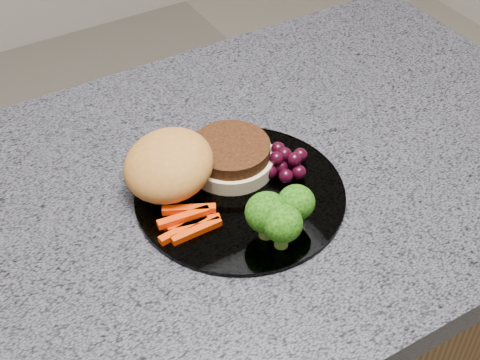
# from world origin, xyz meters

# --- Properties ---
(countertop) EXTENTS (1.20, 0.60, 0.04)m
(countertop) POSITION_xyz_m (0.00, 0.00, 0.88)
(countertop) COLOR #555560
(countertop) RESTS_ON island_cabinet
(plate) EXTENTS (0.26, 0.26, 0.01)m
(plate) POSITION_xyz_m (0.09, -0.03, 0.90)
(plate) COLOR white
(plate) RESTS_ON countertop
(burger) EXTENTS (0.22, 0.13, 0.06)m
(burger) POSITION_xyz_m (0.05, 0.02, 0.93)
(burger) COLOR beige
(burger) RESTS_ON plate
(carrot_sticks) EXTENTS (0.08, 0.05, 0.02)m
(carrot_sticks) POSITION_xyz_m (0.01, -0.05, 0.91)
(carrot_sticks) COLOR #E83503
(carrot_sticks) RESTS_ON plate
(broccoli) EXTENTS (0.09, 0.07, 0.06)m
(broccoli) POSITION_xyz_m (0.09, -0.11, 0.94)
(broccoli) COLOR #56802E
(broccoli) RESTS_ON plate
(grape_bunch) EXTENTS (0.07, 0.06, 0.03)m
(grape_bunch) POSITION_xyz_m (0.16, -0.02, 0.92)
(grape_bunch) COLOR black
(grape_bunch) RESTS_ON plate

